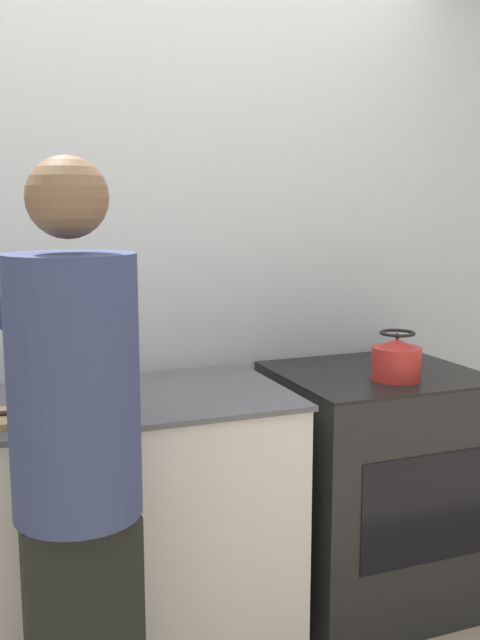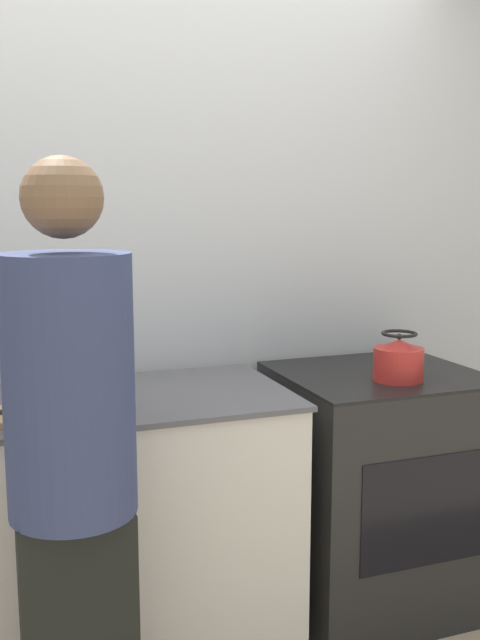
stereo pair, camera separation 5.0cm
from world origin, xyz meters
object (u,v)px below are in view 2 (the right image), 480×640
object	(u,v)px
person	(72,463)
knife	(28,411)
bowl_prep	(98,377)
kettle	(398,360)
cutting_board	(35,414)
oven	(376,487)

from	to	relation	value
person	knife	xyz separation A→B (m)	(-0.08, 0.39, 0.04)
bowl_prep	kettle	bearing A→B (deg)	-12.49
person	cutting_board	distance (m)	0.40
person	oven	bearing A→B (deg)	24.27
oven	bowl_prep	xyz separation A→B (m)	(-1.05, 0.10, 0.51)
knife	kettle	size ratio (longest dim) A/B	1.28
kettle	bowl_prep	distance (m)	1.07
person	knife	size ratio (longest dim) A/B	7.19
cutting_board	oven	bearing A→B (deg)	6.89
knife	oven	bearing A→B (deg)	12.72
cutting_board	knife	world-z (taller)	knife
cutting_board	kettle	world-z (taller)	kettle
knife	cutting_board	bearing A→B (deg)	17.96
person	kettle	world-z (taller)	person
oven	bowl_prep	world-z (taller)	bowl_prep
person	bowl_prep	world-z (taller)	person
oven	person	world-z (taller)	person
cutting_board	kettle	bearing A→B (deg)	0.99
cutting_board	bowl_prep	bearing A→B (deg)	47.91
kettle	person	bearing A→B (deg)	-161.03
cutting_board	knife	distance (m)	0.02
oven	cutting_board	distance (m)	1.37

